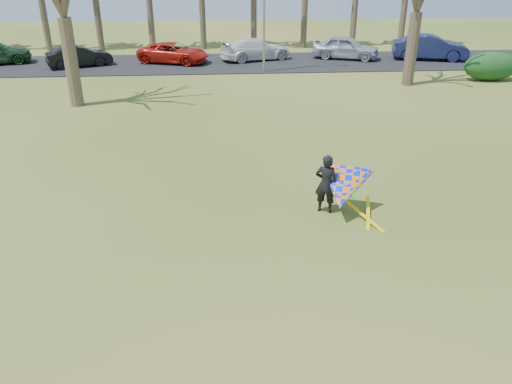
{
  "coord_description": "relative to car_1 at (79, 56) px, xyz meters",
  "views": [
    {
      "loc": [
        -0.9,
        -10.04,
        6.89
      ],
      "look_at": [
        0.0,
        2.0,
        1.1
      ],
      "focal_mm": 35.0,
      "sensor_mm": 36.0,
      "label": 1
    }
  ],
  "objects": [
    {
      "name": "ground",
      "position": [
        10.08,
        -24.41,
        -0.74
      ],
      "size": [
        100.0,
        100.0,
        0.0
      ],
      "primitive_type": "plane",
      "color": "#285512",
      "rests_on": "ground"
    },
    {
      "name": "car_4",
      "position": [
        18.26,
        1.36,
        0.11
      ],
      "size": [
        5.04,
        3.44,
        1.59
      ],
      "primitive_type": "imported",
      "rotation": [
        0.0,
        0.0,
        1.2
      ],
      "color": "#A1A7AF",
      "rests_on": "parking_strip"
    },
    {
      "name": "car_5",
      "position": [
        24.14,
        0.62,
        0.17
      ],
      "size": [
        5.45,
        3.03,
        1.7
      ],
      "primitive_type": "imported",
      "rotation": [
        0.0,
        0.0,
        1.32
      ],
      "color": "#181D49",
      "rests_on": "parking_strip"
    },
    {
      "name": "kite_flyer",
      "position": [
        12.57,
        -21.79,
        0.11
      ],
      "size": [
        2.13,
        2.39,
        2.02
      ],
      "color": "black",
      "rests_on": "ground"
    },
    {
      "name": "car_2",
      "position": [
        6.15,
        0.81,
        -0.01
      ],
      "size": [
        5.3,
        3.71,
        1.34
      ],
      "primitive_type": "imported",
      "rotation": [
        0.0,
        0.0,
        1.23
      ],
      "color": "#B2190E",
      "rests_on": "parking_strip"
    },
    {
      "name": "hedge_near",
      "position": [
        25.36,
        -5.69,
        0.09
      ],
      "size": [
        3.35,
        1.52,
        1.67
      ],
      "primitive_type": "ellipsoid",
      "color": "#153C19",
      "rests_on": "ground"
    },
    {
      "name": "car_3",
      "position": [
        11.85,
        1.46,
        0.05
      ],
      "size": [
        5.46,
        3.63,
        1.47
      ],
      "primitive_type": "imported",
      "rotation": [
        0.0,
        0.0,
        1.91
      ],
      "color": "silver",
      "rests_on": "parking_strip"
    },
    {
      "name": "parking_strip",
      "position": [
        10.08,
        0.59,
        -0.71
      ],
      "size": [
        46.0,
        7.0,
        0.06
      ],
      "primitive_type": "cube",
      "color": "black",
      "rests_on": "ground"
    },
    {
      "name": "car_1",
      "position": [
        0.0,
        0.0,
        0.0
      ],
      "size": [
        4.37,
        2.96,
        1.36
      ],
      "primitive_type": "imported",
      "rotation": [
        0.0,
        0.0,
        1.98
      ],
      "color": "black",
      "rests_on": "parking_strip"
    }
  ]
}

